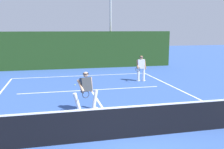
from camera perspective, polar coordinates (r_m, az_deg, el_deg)
ground_plane at (r=8.14m, az=2.32°, el=-14.16°), size 80.00×80.00×0.00m
court_line_baseline_far at (r=18.55m, az=-6.74°, el=-0.28°), size 9.62×0.10×0.01m
court_line_service at (r=14.21m, az=-4.70°, el=-3.47°), size 7.84×0.10×0.01m
court_line_centre at (r=11.05m, az=-2.13°, el=-7.46°), size 0.10×6.40×0.01m
tennis_net at (r=7.93m, az=2.34°, el=-10.65°), size 10.54×0.09×1.10m
player_near at (r=10.48m, az=-5.85°, el=-3.38°), size 1.11×0.94×1.65m
player_far at (r=16.49m, az=6.54°, el=1.63°), size 0.88×0.87×1.66m
tennis_ball at (r=15.46m, az=-8.30°, el=-2.31°), size 0.07×0.07×0.07m
back_fence_windscreen at (r=21.78m, az=-7.87°, el=5.42°), size 16.85×0.12×3.15m
light_pole at (r=23.20m, az=-0.32°, el=14.14°), size 0.55×0.44×8.16m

